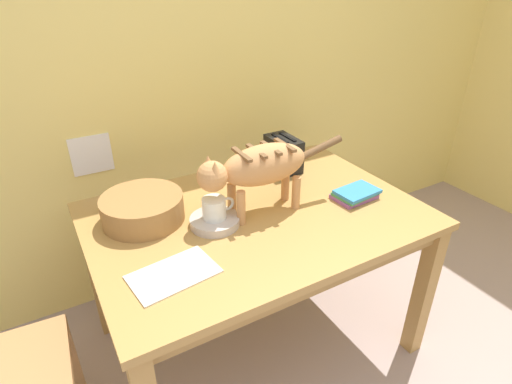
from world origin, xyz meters
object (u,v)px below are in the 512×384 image
(coffee_mug, at_px, (215,208))
(dining_table, at_px, (256,229))
(cat, at_px, (258,167))
(magazine, at_px, (174,274))
(saucer_bowl, at_px, (215,221))
(wicker_basket, at_px, (143,208))
(book_stack, at_px, (356,194))
(toaster, at_px, (283,154))

(coffee_mug, bearing_deg, dining_table, -0.15)
(cat, height_order, coffee_mug, cat)
(magazine, bearing_deg, saucer_bowl, 32.76)
(cat, height_order, saucer_bowl, cat)
(coffee_mug, xyz_separation_m, magazine, (-0.26, -0.21, -0.07))
(cat, distance_m, wicker_basket, 0.50)
(saucer_bowl, relative_size, magazine, 0.70)
(cat, xyz_separation_m, saucer_bowl, (-0.20, 0.00, -0.19))
(book_stack, bearing_deg, cat, 165.69)
(dining_table, height_order, wicker_basket, wicker_basket)
(dining_table, distance_m, cat, 0.30)
(dining_table, height_order, book_stack, book_stack)
(cat, distance_m, toaster, 0.47)
(wicker_basket, xyz_separation_m, toaster, (0.77, 0.13, 0.03))
(dining_table, bearing_deg, book_stack, -14.38)
(wicker_basket, bearing_deg, cat, -22.60)
(magazine, relative_size, book_stack, 1.43)
(coffee_mug, height_order, wicker_basket, coffee_mug)
(dining_table, distance_m, coffee_mug, 0.25)
(saucer_bowl, bearing_deg, cat, -0.91)
(wicker_basket, bearing_deg, toaster, 9.35)
(toaster, bearing_deg, cat, -136.63)
(magazine, height_order, toaster, toaster)
(wicker_basket, bearing_deg, dining_table, -22.68)
(cat, xyz_separation_m, coffee_mug, (-0.20, 0.00, -0.13))
(saucer_bowl, bearing_deg, toaster, 30.10)
(coffee_mug, distance_m, magazine, 0.34)
(cat, bearing_deg, book_stack, -103.40)
(saucer_bowl, bearing_deg, magazine, -139.92)
(dining_table, bearing_deg, coffee_mug, 179.85)
(magazine, bearing_deg, book_stack, -1.19)
(cat, bearing_deg, dining_table, 72.75)
(dining_table, distance_m, toaster, 0.48)
(saucer_bowl, distance_m, magazine, 0.33)
(cat, height_order, book_stack, cat)
(cat, distance_m, saucer_bowl, 0.28)
(book_stack, bearing_deg, dining_table, 165.62)
(saucer_bowl, xyz_separation_m, wicker_basket, (-0.24, 0.18, 0.04))
(saucer_bowl, height_order, coffee_mug, coffee_mug)
(coffee_mug, bearing_deg, wicker_basket, 143.39)
(coffee_mug, relative_size, magazine, 0.47)
(saucer_bowl, distance_m, wicker_basket, 0.30)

